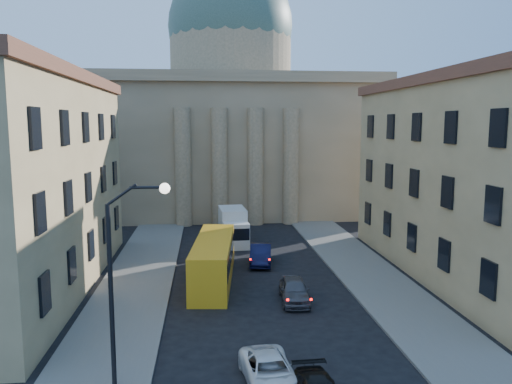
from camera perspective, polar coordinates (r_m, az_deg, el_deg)
The scene contains 11 objects.
sidewalk_left at distance 32.71m, azimuth -14.52°, elevation -12.38°, with size 5.00×60.00×0.15m, color #625F59.
sidewalk_right at distance 34.49m, azimuth 15.27°, elevation -11.34°, with size 5.00×60.00×0.15m, color #625F59.
church at distance 67.93m, azimuth -2.84°, elevation 8.30°, with size 68.02×28.76×36.60m.
building_left at distance 37.10m, azimuth -27.05°, elevation 1.07°, with size 11.60×26.60×14.70m.
building_right at distance 40.20m, azimuth 24.96°, elevation 1.64°, with size 11.60×26.60×14.70m.
street_lamp at distance 21.47m, azimuth -14.94°, elevation -8.47°, with size 2.62×0.44×8.83m.
car_left_mid at distance 22.76m, azimuth 1.58°, elevation -19.87°, with size 2.11×4.58×1.27m, color white.
car_right_far at distance 32.36m, azimuth 4.39°, elevation -11.10°, with size 1.77×4.40×1.50m, color #46454A.
car_right_distant at distance 40.57m, azimuth 0.54°, elevation -7.13°, with size 1.65×4.74×1.56m, color black.
city_bus at distance 36.03m, azimuth -4.86°, elevation -7.63°, with size 3.52×11.10×3.08m.
box_truck at distance 47.32m, azimuth -2.59°, elevation -4.05°, with size 2.67×6.03×3.24m.
Camera 1 is at (-3.53, -12.36, 11.18)m, focal length 35.00 mm.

